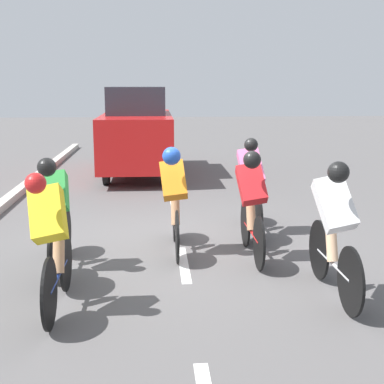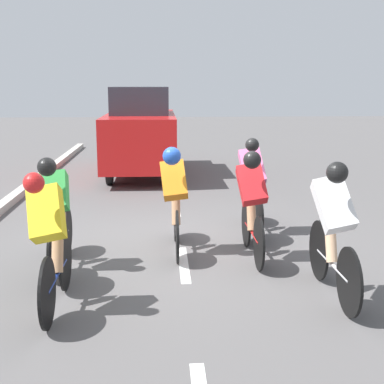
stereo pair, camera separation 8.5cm
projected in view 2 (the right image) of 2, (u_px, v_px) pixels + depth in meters
The scene contains 10 objects.
ground_plane at pixel (181, 245), 7.71m from camera, with size 60.00×60.00×0.00m, color #565454.
lane_stripe_mid at pixel (184, 264), 6.89m from camera, with size 0.12×1.40×0.01m, color white.
lane_stripe_far at pixel (176, 208), 10.02m from camera, with size 0.12×1.40×0.01m, color white.
cyclist_red at pixel (252, 202), 6.95m from camera, with size 0.40×1.69×1.47m.
cyclist_orange at pixel (175, 196), 7.22m from camera, with size 0.38×1.67×1.49m.
cyclist_green at pixel (56, 209), 6.62m from camera, with size 0.38×1.61×1.44m.
cyclist_yellow at pixel (50, 239), 5.36m from camera, with size 0.42×1.67×1.48m.
cyclist_pink at pixel (252, 184), 8.18m from camera, with size 0.41×1.72×1.51m.
cyclist_white at pixel (333, 227), 5.65m from camera, with size 0.43×1.74×1.53m.
support_car at pixel (141, 131), 13.54m from camera, with size 1.70×4.47×2.21m.
Camera 2 is at (0.27, 7.40, 2.29)m, focal length 50.00 mm.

